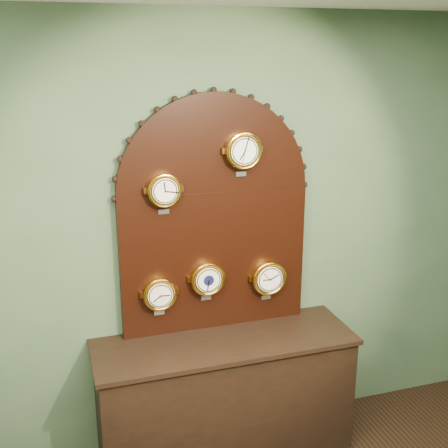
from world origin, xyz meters
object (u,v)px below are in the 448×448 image
object	(u,v)px
display_board	(214,208)
hygrometer	(160,294)
shop_counter	(225,400)
barometer	(207,279)
arabic_clock	(243,150)
roman_clock	(164,190)
tide_clock	(268,278)

from	to	relation	value
display_board	hygrometer	size ratio (longest dim) A/B	5.84
shop_counter	display_board	size ratio (longest dim) A/B	1.05
barometer	shop_counter	bearing A→B (deg)	-66.36
shop_counter	arabic_clock	size ratio (longest dim) A/B	5.77
display_board	arabic_clock	xyz separation A→B (m)	(0.16, -0.07, 0.36)
display_board	roman_clock	xyz separation A→B (m)	(-0.32, -0.07, 0.15)
roman_clock	shop_counter	bearing A→B (deg)	-25.44
display_board	hygrometer	bearing A→B (deg)	-169.93
roman_clock	barometer	world-z (taller)	roman_clock
arabic_clock	hygrometer	world-z (taller)	arabic_clock
shop_counter	roman_clock	distance (m)	1.42
barometer	hygrometer	bearing A→B (deg)	179.94
roman_clock	barometer	xyz separation A→B (m)	(0.26, -0.00, -0.59)
shop_counter	display_board	xyz separation A→B (m)	(0.00, 0.22, 1.23)
barometer	display_board	bearing A→B (deg)	44.72
shop_counter	arabic_clock	distance (m)	1.60
shop_counter	barometer	size ratio (longest dim) A/B	5.94
display_board	hygrometer	distance (m)	0.63
arabic_clock	tide_clock	world-z (taller)	arabic_clock
barometer	roman_clock	bearing A→B (deg)	179.89
shop_counter	tide_clock	bearing A→B (deg)	23.97
barometer	tide_clock	world-z (taller)	barometer
arabic_clock	roman_clock	bearing A→B (deg)	179.93
display_board	barometer	bearing A→B (deg)	-135.28
roman_clock	display_board	bearing A→B (deg)	11.53
shop_counter	arabic_clock	xyz separation A→B (m)	(0.16, 0.15, 1.59)
display_board	barometer	xyz separation A→B (m)	(-0.07, -0.07, -0.44)
barometer	tide_clock	xyz separation A→B (m)	(0.41, -0.00, -0.05)
arabic_clock	shop_counter	bearing A→B (deg)	-136.46
roman_clock	tide_clock	distance (m)	0.92
tide_clock	roman_clock	bearing A→B (deg)	179.94
shop_counter	arabic_clock	bearing A→B (deg)	43.54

